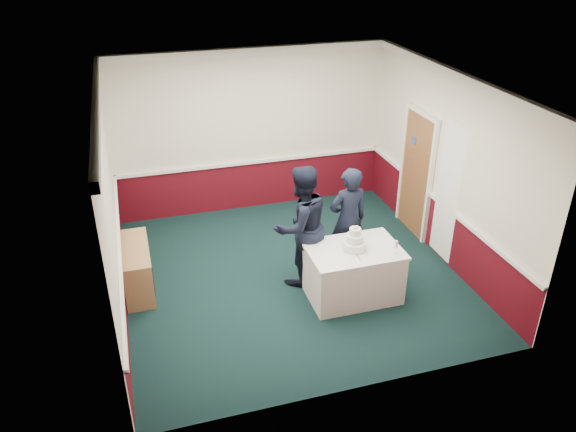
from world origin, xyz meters
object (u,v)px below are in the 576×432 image
object	(u,v)px
sideboard	(137,268)
cake_knife	(358,256)
wedding_cake	(355,242)
champagne_flute	(396,245)
person_man	(301,226)
cake_table	(353,272)
person_woman	(348,220)

from	to	relation	value
sideboard	cake_knife	xyz separation A→B (m)	(2.94, -1.27, 0.44)
cake_knife	wedding_cake	bearing A→B (deg)	84.78
sideboard	cake_knife	bearing A→B (deg)	-23.37
champagne_flute	person_man	world-z (taller)	person_man
cake_knife	cake_table	bearing A→B (deg)	84.78
champagne_flute	wedding_cake	bearing A→B (deg)	150.75
champagne_flute	person_woman	bearing A→B (deg)	108.33
wedding_cake	champagne_flute	world-z (taller)	wedding_cake
person_woman	wedding_cake	bearing A→B (deg)	70.61
person_woman	champagne_flute	bearing A→B (deg)	103.43
sideboard	champagne_flute	bearing A→B (deg)	-21.26
person_man	sideboard	bearing A→B (deg)	-29.32
cake_knife	person_man	distance (m)	0.98
cake_table	champagne_flute	distance (m)	0.78
person_woman	cake_table	bearing A→B (deg)	70.61
sideboard	person_man	xyz separation A→B (m)	(2.37, -0.48, 0.59)
sideboard	champagne_flute	world-z (taller)	champagne_flute
champagne_flute	person_man	size ratio (longest dim) A/B	0.11
cake_knife	person_woman	size ratio (longest dim) A/B	0.13
sideboard	cake_table	size ratio (longest dim) A/B	0.91
cake_table	person_woman	xyz separation A→B (m)	(0.18, 0.69, 0.46)
wedding_cake	person_woman	xyz separation A→B (m)	(0.18, 0.69, -0.04)
sideboard	cake_knife	size ratio (longest dim) A/B	5.45
cake_table	person_man	xyz separation A→B (m)	(-0.60, 0.59, 0.54)
champagne_flute	person_woman	distance (m)	1.02
champagne_flute	person_man	xyz separation A→B (m)	(-1.10, 0.87, 0.01)
cake_table	cake_knife	distance (m)	0.44
cake_table	sideboard	bearing A→B (deg)	160.18
wedding_cake	person_man	xyz separation A→B (m)	(-0.60, 0.59, 0.04)
person_man	person_woman	world-z (taller)	person_man
cake_table	champagne_flute	size ratio (longest dim) A/B	6.44
cake_knife	champagne_flute	bearing A→B (deg)	-5.27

